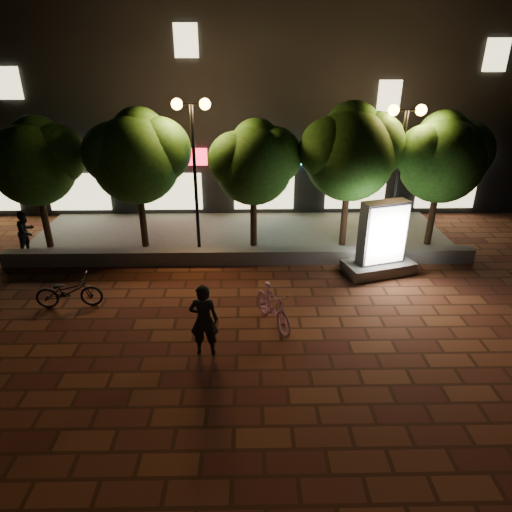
{
  "coord_description": "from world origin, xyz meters",
  "views": [
    {
      "loc": [
        0.31,
        -9.71,
        6.56
      ],
      "look_at": [
        0.52,
        1.5,
        1.41
      ],
      "focal_mm": 31.02,
      "sensor_mm": 36.0,
      "label": 1
    }
  ],
  "objects_px": {
    "street_lamp_right": "(403,141)",
    "pedestrian": "(26,232)",
    "street_lamp_left": "(193,138)",
    "tree_far_left": "(35,159)",
    "rider": "(204,320)",
    "ad_kiosk": "(381,245)",
    "tree_right": "(351,150)",
    "tree_left": "(137,154)",
    "scooter_pink": "(273,307)",
    "tree_mid": "(255,160)",
    "scooter_parked": "(69,292)",
    "tree_far_right": "(443,155)"
  },
  "relations": [
    {
      "from": "street_lamp_right",
      "to": "pedestrian",
      "type": "distance_m",
      "value": 13.35
    },
    {
      "from": "street_lamp_left",
      "to": "street_lamp_right",
      "type": "distance_m",
      "value": 7.0
    },
    {
      "from": "tree_far_left",
      "to": "rider",
      "type": "distance_m",
      "value": 9.26
    },
    {
      "from": "street_lamp_right",
      "to": "ad_kiosk",
      "type": "relative_size",
      "value": 2.02
    },
    {
      "from": "tree_far_left",
      "to": "tree_right",
      "type": "height_order",
      "value": "tree_right"
    },
    {
      "from": "tree_left",
      "to": "rider",
      "type": "bearing_deg",
      "value": -67.27
    },
    {
      "from": "ad_kiosk",
      "to": "pedestrian",
      "type": "distance_m",
      "value": 12.17
    },
    {
      "from": "scooter_pink",
      "to": "rider",
      "type": "xyz_separation_m",
      "value": [
        -1.68,
        -1.17,
        0.37
      ]
    },
    {
      "from": "scooter_pink",
      "to": "rider",
      "type": "relative_size",
      "value": 1.0
    },
    {
      "from": "tree_far_left",
      "to": "tree_left",
      "type": "height_order",
      "value": "tree_left"
    },
    {
      "from": "tree_mid",
      "to": "tree_right",
      "type": "distance_m",
      "value": 3.32
    },
    {
      "from": "tree_mid",
      "to": "street_lamp_right",
      "type": "bearing_deg",
      "value": -3.04
    },
    {
      "from": "tree_right",
      "to": "scooter_pink",
      "type": "relative_size",
      "value": 2.74
    },
    {
      "from": "tree_right",
      "to": "scooter_parked",
      "type": "xyz_separation_m",
      "value": [
        -8.6,
        -4.24,
        -3.09
      ]
    },
    {
      "from": "street_lamp_right",
      "to": "tree_mid",
      "type": "bearing_deg",
      "value": 176.96
    },
    {
      "from": "scooter_parked",
      "to": "pedestrian",
      "type": "distance_m",
      "value": 4.61
    },
    {
      "from": "tree_far_right",
      "to": "pedestrian",
      "type": "distance_m",
      "value": 14.78
    },
    {
      "from": "tree_mid",
      "to": "tree_far_left",
      "type": "bearing_deg",
      "value": 180.0
    },
    {
      "from": "tree_far_left",
      "to": "ad_kiosk",
      "type": "xyz_separation_m",
      "value": [
        11.5,
        -2.24,
        -2.31
      ]
    },
    {
      "from": "tree_far_right",
      "to": "pedestrian",
      "type": "relative_size",
      "value": 3.08
    },
    {
      "from": "tree_left",
      "to": "scooter_pink",
      "type": "xyz_separation_m",
      "value": [
        4.38,
        -5.28,
        -2.89
      ]
    },
    {
      "from": "street_lamp_right",
      "to": "pedestrian",
      "type": "height_order",
      "value": "street_lamp_right"
    },
    {
      "from": "tree_mid",
      "to": "rider",
      "type": "bearing_deg",
      "value": -101.33
    },
    {
      "from": "street_lamp_right",
      "to": "rider",
      "type": "relative_size",
      "value": 2.69
    },
    {
      "from": "tree_far_left",
      "to": "street_lamp_right",
      "type": "distance_m",
      "value": 12.47
    },
    {
      "from": "tree_mid",
      "to": "rider",
      "type": "relative_size",
      "value": 2.43
    },
    {
      "from": "ad_kiosk",
      "to": "rider",
      "type": "xyz_separation_m",
      "value": [
        -5.3,
        -4.21,
        -0.05
      ]
    },
    {
      "from": "tree_far_right",
      "to": "scooter_parked",
      "type": "xyz_separation_m",
      "value": [
        -11.8,
        -4.24,
        -2.89
      ]
    },
    {
      "from": "tree_far_right",
      "to": "rider",
      "type": "bearing_deg",
      "value": -140.38
    },
    {
      "from": "tree_far_right",
      "to": "tree_left",
      "type": "bearing_deg",
      "value": 180.0
    },
    {
      "from": "street_lamp_left",
      "to": "scooter_pink",
      "type": "height_order",
      "value": "street_lamp_left"
    },
    {
      "from": "tree_mid",
      "to": "rider",
      "type": "distance_m",
      "value": 6.97
    },
    {
      "from": "ad_kiosk",
      "to": "tree_right",
      "type": "bearing_deg",
      "value": 107.34
    },
    {
      "from": "tree_left",
      "to": "ad_kiosk",
      "type": "relative_size",
      "value": 1.99
    },
    {
      "from": "tree_right",
      "to": "scooter_parked",
      "type": "relative_size",
      "value": 2.77
    },
    {
      "from": "street_lamp_left",
      "to": "pedestrian",
      "type": "relative_size",
      "value": 3.35
    },
    {
      "from": "tree_far_left",
      "to": "pedestrian",
      "type": "bearing_deg",
      "value": -134.65
    },
    {
      "from": "tree_left",
      "to": "street_lamp_left",
      "type": "bearing_deg",
      "value": -7.7
    },
    {
      "from": "street_lamp_left",
      "to": "scooter_parked",
      "type": "xyz_separation_m",
      "value": [
        -3.25,
        -3.97,
        -3.55
      ]
    },
    {
      "from": "scooter_pink",
      "to": "pedestrian",
      "type": "bearing_deg",
      "value": 126.26
    },
    {
      "from": "tree_far_right",
      "to": "scooter_parked",
      "type": "bearing_deg",
      "value": -160.24
    },
    {
      "from": "street_lamp_left",
      "to": "rider",
      "type": "bearing_deg",
      "value": -83.01
    },
    {
      "from": "tree_left",
      "to": "pedestrian",
      "type": "distance_m",
      "value": 4.84
    },
    {
      "from": "pedestrian",
      "to": "street_lamp_right",
      "type": "bearing_deg",
      "value": -76.07
    },
    {
      "from": "tree_mid",
      "to": "tree_right",
      "type": "height_order",
      "value": "tree_right"
    },
    {
      "from": "tree_left",
      "to": "street_lamp_left",
      "type": "height_order",
      "value": "street_lamp_left"
    },
    {
      "from": "tree_left",
      "to": "tree_right",
      "type": "relative_size",
      "value": 0.97
    },
    {
      "from": "street_lamp_right",
      "to": "scooter_parked",
      "type": "bearing_deg",
      "value": -158.8
    },
    {
      "from": "tree_right",
      "to": "pedestrian",
      "type": "relative_size",
      "value": 3.27
    },
    {
      "from": "tree_mid",
      "to": "tree_right",
      "type": "relative_size",
      "value": 0.89
    }
  ]
}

